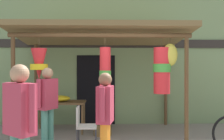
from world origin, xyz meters
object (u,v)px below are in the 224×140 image
Objects in this scene: wicker_basket_by_table at (103,130)px; vendor_in_orange at (48,101)px; folding_chair at (83,123)px; flower_heap_on_table at (59,98)px; shopper_by_bananas at (105,113)px; customer_foreground at (20,121)px; display_table at (60,105)px.

vendor_in_orange is at bearing -133.75° from wicker_basket_by_table.
vendor_in_orange is at bearing -173.86° from folding_chair.
flower_heap_on_table is 1.58m from vendor_in_orange.
flower_heap_on_table is 0.40× the size of shopper_by_bananas.
folding_chair is 2.35m from customer_foreground.
wicker_basket_by_table is at bearing 73.36° from customer_foreground.
customer_foreground reaches higher than shopper_by_bananas.
vendor_in_orange reaches higher than shopper_by_bananas.
shopper_by_bananas is (1.14, -2.72, 0.22)m from display_table.
shopper_by_bananas is at bearing 43.95° from customer_foreground.
display_table is 0.16m from flower_heap_on_table.
display_table is 2.95× the size of wicker_basket_by_table.
wicker_basket_by_table is 0.27× the size of vendor_in_orange.
wicker_basket_by_table is (1.09, -0.42, -0.56)m from display_table.
customer_foreground reaches higher than vendor_in_orange.
folding_chair is at bearing 6.14° from vendor_in_orange.
folding_chair is 0.51× the size of vendor_in_orange.
shopper_by_bananas is (0.44, -1.23, 0.40)m from folding_chair.
display_table is 0.84× the size of shopper_by_bananas.
vendor_in_orange reaches higher than wicker_basket_by_table.
customer_foreground is (0.11, -3.71, 0.29)m from display_table.
vendor_in_orange is at bearing 92.91° from customer_foreground.
folding_chair is (0.70, -1.49, -0.19)m from display_table.
flower_heap_on_table reaches higher than wicker_basket_by_table.
display_table is 3.72m from customer_foreground.
shopper_by_bananas is (0.05, -2.29, 0.78)m from wicker_basket_by_table.
shopper_by_bananas is (1.14, -1.15, -0.06)m from vendor_in_orange.
folding_chair reaches higher than wicker_basket_by_table.
flower_heap_on_table is 1.40× the size of wicker_basket_by_table.
customer_foreground is at bearing -87.09° from vendor_in_orange.
wicker_basket_by_table is 0.26× the size of customer_foreground.
folding_chair is at bearing -64.74° from display_table.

